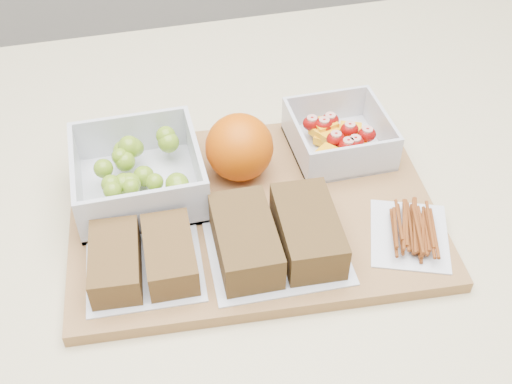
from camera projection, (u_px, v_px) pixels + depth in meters
cutting_board at (252, 210)px, 0.75m from camera, size 0.44×0.33×0.02m
grape_container at (140, 173)px, 0.75m from camera, size 0.15×0.15×0.06m
fruit_container at (338, 137)px, 0.81m from camera, size 0.12×0.12×0.05m
orange at (239, 147)px, 0.76m from camera, size 0.08×0.08×0.08m
sandwich_bag_left at (143, 259)px, 0.67m from camera, size 0.13×0.11×0.04m
sandwich_bag_center at (277, 236)px, 0.68m from camera, size 0.15×0.14×0.05m
pretzel_bag at (411, 229)px, 0.71m from camera, size 0.12×0.13×0.02m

